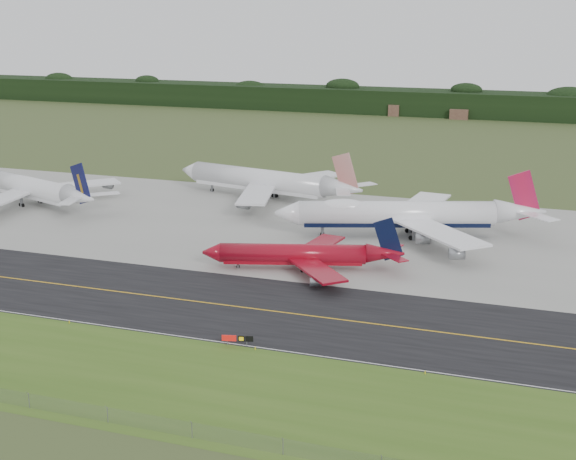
# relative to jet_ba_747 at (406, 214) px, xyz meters

# --- Properties ---
(ground) EXTENTS (600.00, 600.00, 0.00)m
(ground) POSITION_rel_jet_ba_747_xyz_m (-13.85, -51.23, -5.42)
(ground) COLOR #384520
(ground) RESTS_ON ground
(grass_verge) EXTENTS (400.00, 30.00, 0.01)m
(grass_verge) POSITION_rel_jet_ba_747_xyz_m (-13.85, -86.23, -5.41)
(grass_verge) COLOR #3A5C1B
(grass_verge) RESTS_ON ground
(taxiway) EXTENTS (400.00, 32.00, 0.02)m
(taxiway) POSITION_rel_jet_ba_747_xyz_m (-13.85, -55.23, -5.41)
(taxiway) COLOR black
(taxiway) RESTS_ON ground
(apron) EXTENTS (400.00, 78.00, 0.01)m
(apron) POSITION_rel_jet_ba_747_xyz_m (-13.85, -0.23, -5.41)
(apron) COLOR gray
(apron) RESTS_ON ground
(taxiway_centreline) EXTENTS (400.00, 0.40, 0.00)m
(taxiway_centreline) POSITION_rel_jet_ba_747_xyz_m (-13.85, -55.23, -5.39)
(taxiway_centreline) COLOR gold
(taxiway_centreline) RESTS_ON taxiway
(taxiway_edge_line) EXTENTS (400.00, 0.25, 0.00)m
(taxiway_edge_line) POSITION_rel_jet_ba_747_xyz_m (-13.85, -70.73, -5.39)
(taxiway_edge_line) COLOR silver
(taxiway_edge_line) RESTS_ON taxiway
(perimeter_fence) EXTENTS (320.00, 0.10, 320.00)m
(perimeter_fence) POSITION_rel_jet_ba_747_xyz_m (-13.85, -99.23, -4.32)
(perimeter_fence) COLOR slate
(perimeter_fence) RESTS_ON ground
(horizon_treeline) EXTENTS (700.00, 25.00, 12.00)m
(horizon_treeline) POSITION_rel_jet_ba_747_xyz_m (-13.85, 222.54, 0.06)
(horizon_treeline) COLOR black
(horizon_treeline) RESTS_ON ground
(jet_ba_747) EXTENTS (61.65, 49.75, 15.91)m
(jet_ba_747) POSITION_rel_jet_ba_747_xyz_m (0.00, 0.00, 0.00)
(jet_ba_747) COLOR white
(jet_ba_747) RESTS_ON ground
(jet_red_737) EXTENTS (40.75, 32.47, 11.19)m
(jet_red_737) POSITION_rel_jet_ba_747_xyz_m (-15.11, -30.86, -2.32)
(jet_red_737) COLOR maroon
(jet_red_737) RESTS_ON ground
(jet_navy_gold) EXTENTS (53.95, 45.62, 14.36)m
(jet_navy_gold) POSITION_rel_jet_ba_747_xyz_m (-102.55, -1.92, -0.70)
(jet_navy_gold) COLOR silver
(jet_navy_gold) RESTS_ON ground
(jet_star_tail) EXTENTS (58.56, 48.22, 15.53)m
(jet_star_tail) POSITION_rel_jet_ba_747_xyz_m (-43.58, 24.68, -0.24)
(jet_star_tail) COLOR silver
(jet_star_tail) RESTS_ON ground
(taxiway_sign) EXTENTS (4.93, 1.36, 1.68)m
(taxiway_sign) POSITION_rel_jet_ba_747_xyz_m (-13.34, -71.07, -4.23)
(taxiway_sign) COLOR slate
(taxiway_sign) RESTS_ON ground
(edge_marker_left) EXTENTS (0.16, 0.16, 0.50)m
(edge_marker_left) POSITION_rel_jet_ba_747_xyz_m (-43.97, -71.73, -5.17)
(edge_marker_left) COLOR yellow
(edge_marker_left) RESTS_ON ground
(edge_marker_center) EXTENTS (0.16, 0.16, 0.50)m
(edge_marker_center) POSITION_rel_jet_ba_747_xyz_m (-10.06, -71.73, -5.17)
(edge_marker_center) COLOR yellow
(edge_marker_center) RESTS_ON ground
(edge_marker_right) EXTENTS (0.16, 0.16, 0.50)m
(edge_marker_right) POSITION_rel_jet_ba_747_xyz_m (16.63, -71.73, -5.17)
(edge_marker_right) COLOR yellow
(edge_marker_right) RESTS_ON ground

